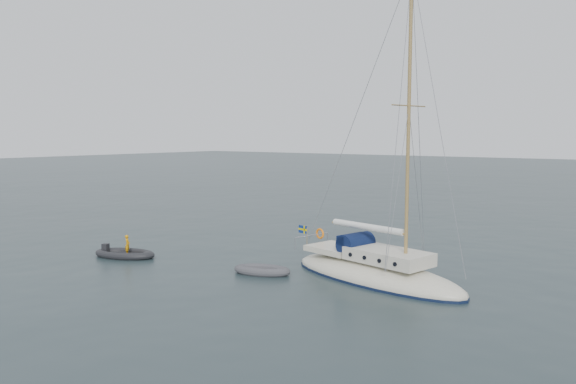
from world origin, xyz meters
The scene contains 4 objects.
ground centered at (0.00, 0.00, 0.00)m, with size 300.00×300.00×0.00m, color black.
sailboat centered at (1.87, 0.91, 1.13)m, with size 10.52×3.15×14.99m.
dinghy centered at (-3.34, -1.36, 0.19)m, with size 2.99×1.35×0.43m.
rib centered at (-12.19, -2.97, 0.22)m, with size 3.73×1.69×1.32m.
Camera 1 is at (14.09, -23.13, 7.07)m, focal length 35.00 mm.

